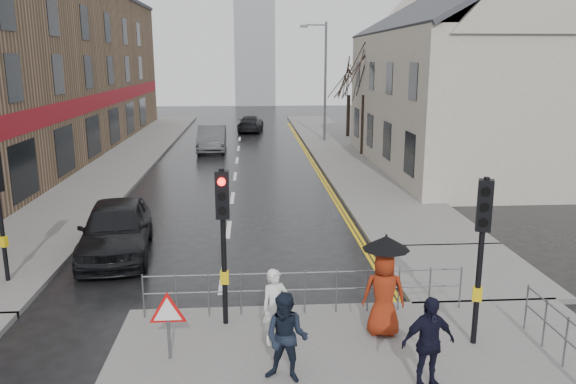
{
  "coord_description": "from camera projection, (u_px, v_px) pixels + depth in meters",
  "views": [
    {
      "loc": [
        0.79,
        -10.99,
        5.69
      ],
      "look_at": [
        1.84,
        4.52,
        2.0
      ],
      "focal_mm": 35.0,
      "sensor_mm": 36.0,
      "label": 1
    }
  ],
  "objects": [
    {
      "name": "car_parked",
      "position": [
        116.0,
        229.0,
        16.51
      ],
      "size": [
        2.5,
        5.02,
        1.64
      ],
      "primitive_type": "imported",
      "rotation": [
        0.0,
        0.0,
        0.12
      ],
      "color": "black",
      "rests_on": "ground"
    },
    {
      "name": "street_lamp",
      "position": [
        323.0,
        74.0,
        38.41
      ],
      "size": [
        1.83,
        0.25,
        8.0
      ],
      "color": "#595B5E",
      "rests_on": "right_pavement"
    },
    {
      "name": "pedestrian_with_umbrella",
      "position": [
        384.0,
        282.0,
        11.37
      ],
      "size": [
        0.96,
        0.96,
        2.13
      ],
      "color": "maroon",
      "rests_on": "near_pavement"
    },
    {
      "name": "building_right_cream",
      "position": [
        466.0,
        77.0,
        29.09
      ],
      "size": [
        9.0,
        16.4,
        10.1
      ],
      "color": "#BCB3A4",
      "rests_on": "ground"
    },
    {
      "name": "car_mid",
      "position": [
        212.0,
        138.0,
        35.52
      ],
      "size": [
        1.77,
        4.89,
        1.6
      ],
      "primitive_type": "imported",
      "rotation": [
        0.0,
        0.0,
        0.01
      ],
      "color": "#424547",
      "rests_on": "ground"
    },
    {
      "name": "guard_railing_front",
      "position": [
        305.0,
        282.0,
        12.44
      ],
      "size": [
        7.14,
        0.04,
        1.0
      ],
      "color": "#595B5E",
      "rests_on": "near_pavement"
    },
    {
      "name": "warning_sign",
      "position": [
        168.0,
        315.0,
        10.47
      ],
      "size": [
        0.8,
        0.07,
        1.35
      ],
      "color": "#595B5E",
      "rests_on": "near_pavement"
    },
    {
      "name": "tree_far",
      "position": [
        349.0,
        77.0,
        40.56
      ],
      "size": [
        2.4,
        2.4,
        5.64
      ],
      "color": "black",
      "rests_on": "right_pavement"
    },
    {
      "name": "tree_near",
      "position": [
        365.0,
        69.0,
        32.59
      ],
      "size": [
        2.4,
        2.4,
        6.58
      ],
      "color": "black",
      "rests_on": "right_pavement"
    },
    {
      "name": "traffic_signal_near_left",
      "position": [
        223.0,
        220.0,
        11.57
      ],
      "size": [
        0.28,
        0.27,
        3.4
      ],
      "color": "black",
      "rests_on": "near_pavement"
    },
    {
      "name": "right_pavement",
      "position": [
        338.0,
        147.0,
        36.61
      ],
      "size": [
        4.0,
        40.0,
        0.14
      ],
      "primitive_type": "cube",
      "color": "#605E5B",
      "rests_on": "ground"
    },
    {
      "name": "pedestrian_d",
      "position": [
        428.0,
        343.0,
        9.56
      ],
      "size": [
        1.04,
        0.58,
        1.67
      ],
      "primitive_type": "imported",
      "rotation": [
        0.0,
        0.0,
        0.19
      ],
      "color": "black",
      "rests_on": "near_pavement"
    },
    {
      "name": "ground",
      "position": [
        216.0,
        334.0,
        11.93
      ],
      "size": [
        120.0,
        120.0,
        0.0
      ],
      "primitive_type": "plane",
      "color": "black",
      "rests_on": "ground"
    },
    {
      "name": "pedestrian_a",
      "position": [
        275.0,
        307.0,
        11.1
      ],
      "size": [
        0.67,
        0.56,
        1.55
      ],
      "primitive_type": "imported",
      "rotation": [
        0.0,
        0.0,
        0.41
      ],
      "color": "silver",
      "rests_on": "near_pavement"
    },
    {
      "name": "building_left_terrace",
      "position": [
        20.0,
        72.0,
        31.35
      ],
      "size": [
        8.0,
        42.0,
        10.0
      ],
      "primitive_type": "cube",
      "color": "#88684E",
      "rests_on": "ground"
    },
    {
      "name": "church_tower",
      "position": [
        254.0,
        32.0,
        70.14
      ],
      "size": [
        5.0,
        5.0,
        18.0
      ],
      "primitive_type": "cube",
      "color": "gray",
      "rests_on": "ground"
    },
    {
      "name": "pavement_bridge_right",
      "position": [
        462.0,
        271.0,
        15.25
      ],
      "size": [
        4.0,
        4.2,
        0.14
      ],
      "primitive_type": "cube",
      "color": "#605E5B",
      "rests_on": "ground"
    },
    {
      "name": "pedestrian_b",
      "position": [
        287.0,
        338.0,
        9.77
      ],
      "size": [
        0.95,
        0.85,
        1.63
      ],
      "primitive_type": "imported",
      "rotation": [
        0.0,
        0.0,
        -0.34
      ],
      "color": "black",
      "rests_on": "near_pavement"
    },
    {
      "name": "left_pavement",
      "position": [
        130.0,
        155.0,
        33.82
      ],
      "size": [
        4.0,
        44.0,
        0.14
      ],
      "primitive_type": "cube",
      "color": "#605E5B",
      "rests_on": "ground"
    },
    {
      "name": "car_far",
      "position": [
        251.0,
        124.0,
        44.99
      ],
      "size": [
        2.28,
        4.65,
        1.3
      ],
      "primitive_type": "imported",
      "rotation": [
        0.0,
        0.0,
        3.04
      ],
      "color": "black",
      "rests_on": "ground"
    },
    {
      "name": "traffic_signal_near_right",
      "position": [
        482.0,
        232.0,
        10.73
      ],
      "size": [
        0.34,
        0.33,
        3.4
      ],
      "color": "black",
      "rests_on": "near_pavement"
    }
  ]
}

